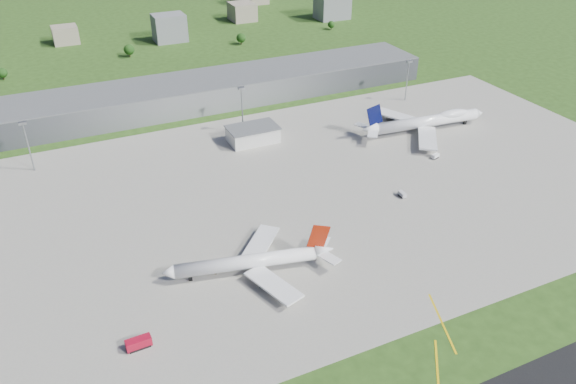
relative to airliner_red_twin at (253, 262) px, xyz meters
name	(u,v)px	position (x,y,z in m)	size (l,w,h in m)	color
ground	(207,112)	(31.83, 153.81, -4.67)	(1400.00, 1400.00, 0.00)	#274816
apron	(302,193)	(41.83, 43.81, -4.63)	(360.00, 190.00, 0.08)	gray
terminal	(199,92)	(31.83, 168.81, 2.83)	(300.00, 42.00, 15.00)	slate
ops_building	(253,135)	(41.83, 103.81, -0.67)	(26.00, 16.00, 8.00)	silver
mast_west	(26,138)	(-68.17, 118.81, 13.04)	(3.50, 2.00, 25.90)	gray
mast_center	(242,101)	(41.83, 118.81, 13.04)	(3.50, 2.00, 25.90)	gray
mast_east	(408,73)	(151.83, 118.81, 13.04)	(3.50, 2.00, 25.90)	gray
airliner_red_twin	(253,262)	(0.00, 0.00, 0.00)	(63.36, 48.66, 17.53)	white
airliner_blue_quad	(427,121)	(135.63, 75.54, 0.95)	(77.47, 60.52, 20.22)	white
fire_truck	(139,343)	(-46.51, -19.79, -2.91)	(8.08, 3.41, 3.54)	maroon
tug_yellow	(215,270)	(-12.75, 5.71, -3.82)	(3.52, 3.48, 1.61)	#C8930B
van_white_near	(402,195)	(81.44, 21.29, -3.48)	(2.16, 4.55, 2.33)	silver
van_white_far	(435,156)	(119.00, 45.69, -3.52)	(4.70, 3.18, 2.26)	white
bldg_cw	(65,35)	(-28.17, 343.81, 2.33)	(20.00, 18.00, 14.00)	gray
bldg_c	(169,28)	(51.83, 313.81, 6.33)	(26.00, 20.00, 22.00)	slate
bldg_ce	(242,12)	(131.83, 353.81, 3.33)	(22.00, 24.00, 16.00)	gray
bldg_e	(332,4)	(211.83, 323.81, 9.33)	(30.00, 22.00, 28.00)	slate
tree_w	(2,73)	(-78.17, 268.81, 0.19)	(6.75, 6.75, 8.25)	#382314
tree_c	(129,50)	(11.83, 283.81, 1.17)	(8.10, 8.10, 9.90)	#382314
tree_e	(241,38)	(101.83, 278.81, 0.84)	(7.65, 7.65, 9.35)	#382314
tree_far_e	(331,25)	(191.83, 288.81, -0.14)	(6.30, 6.30, 7.70)	#382314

